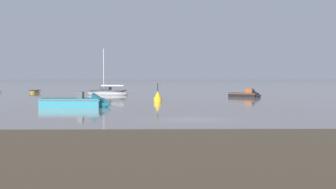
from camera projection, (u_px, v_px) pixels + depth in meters
ground_plane at (192, 120)px, 33.55m from camera, size 800.00×800.00×0.00m
mudflat_shore at (172, 165)px, 15.82m from camera, size 305.50×18.82×0.26m
rowboat_moored_0 at (35, 92)px, 87.68m from camera, size 1.61×4.30×0.67m
motorboat_moored_2 at (248, 95)px, 69.82m from camera, size 4.82×3.74×1.77m
sailboat_moored_1 at (107, 93)px, 77.71m from camera, size 7.04×3.92×7.54m
motorboat_moored_4 at (82, 104)px, 47.29m from camera, size 6.87×2.90×2.29m
channel_buoy at (158, 98)px, 57.47m from camera, size 0.90×0.90×2.30m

